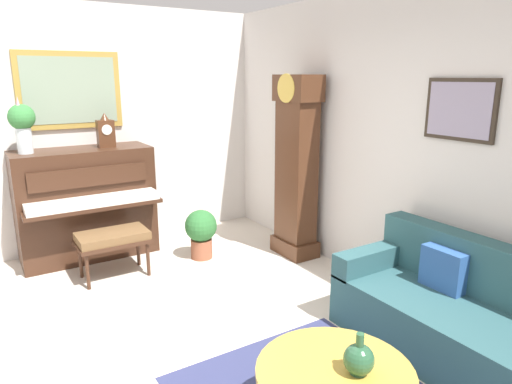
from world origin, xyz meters
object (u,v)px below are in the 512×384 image
object	(u,v)px
couch	(468,321)
mantel_clock	(106,132)
piano	(86,203)
grandfather_clock	(296,172)
green_jug	(359,359)
flower_vase	(22,123)
coffee_table	(335,374)
potted_plant	(201,231)
piano_bench	(113,239)

from	to	relation	value
couch	mantel_clock	bearing A→B (deg)	-156.16
piano	grandfather_clock	xyz separation A→B (m)	(1.20, 2.02, 0.34)
mantel_clock	green_jug	size ratio (longest dim) A/B	1.58
grandfather_clock	flower_vase	size ratio (longest dim) A/B	3.50
green_jug	coffee_table	bearing A→B (deg)	-137.53
green_jug	couch	bearing A→B (deg)	96.29
couch	coffee_table	distance (m)	1.30
mantel_clock	potted_plant	distance (m)	1.52
mantel_clock	potted_plant	bearing A→B (deg)	46.29
mantel_clock	piano_bench	bearing A→B (deg)	-15.16
grandfather_clock	mantel_clock	distance (m)	2.16
flower_vase	potted_plant	distance (m)	2.14
piano	piano_bench	distance (m)	0.76
grandfather_clock	green_jug	size ratio (longest dim) A/B	8.46
coffee_table	piano_bench	bearing A→B (deg)	-171.04
piano_bench	couch	size ratio (longest dim) A/B	0.37
piano_bench	coffee_table	distance (m)	2.86
couch	flower_vase	bearing A→B (deg)	-146.00
piano_bench	couch	world-z (taller)	couch
couch	flower_vase	world-z (taller)	flower_vase
mantel_clock	flower_vase	world-z (taller)	flower_vase
piano_bench	flower_vase	size ratio (longest dim) A/B	1.21
grandfather_clock	potted_plant	bearing A→B (deg)	-115.43
grandfather_clock	flower_vase	distance (m)	2.89
green_jug	grandfather_clock	bearing A→B (deg)	149.97
couch	green_jug	xyz separation A→B (m)	(0.13, -1.22, 0.21)
piano	flower_vase	size ratio (longest dim) A/B	2.48
couch	mantel_clock	xyz separation A→B (m)	(-3.51, -1.55, 1.09)
coffee_table	flower_vase	xyz separation A→B (m)	(-3.55, -1.07, 1.14)
coffee_table	couch	bearing A→B (deg)	91.89
piano_bench	grandfather_clock	world-z (taller)	grandfather_clock
piano	mantel_clock	world-z (taller)	mantel_clock
piano	green_jug	distance (m)	3.69
potted_plant	piano_bench	bearing A→B (deg)	-91.18
piano_bench	flower_vase	world-z (taller)	flower_vase
piano_bench	mantel_clock	distance (m)	1.25
potted_plant	couch	bearing A→B (deg)	15.63
piano_bench	potted_plant	world-z (taller)	potted_plant
grandfather_clock	green_jug	xyz separation A→B (m)	(2.44, -1.41, -0.44)
grandfather_clock	flower_vase	bearing A→B (deg)	-115.16
piano	piano_bench	size ratio (longest dim) A/B	2.06
flower_vase	potted_plant	xyz separation A→B (m)	(0.74, 1.59, -1.23)
flower_vase	piano_bench	bearing A→B (deg)	40.70
coffee_table	flower_vase	distance (m)	3.88
piano_bench	potted_plant	distance (m)	0.97
piano_bench	flower_vase	xyz separation A→B (m)	(-0.72, -0.62, 1.14)
potted_plant	green_jug	bearing A→B (deg)	-8.66
piano	green_jug	xyz separation A→B (m)	(3.64, 0.61, -0.10)
coffee_table	mantel_clock	size ratio (longest dim) A/B	2.32
grandfather_clock	potted_plant	world-z (taller)	grandfather_clock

